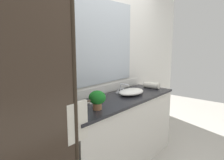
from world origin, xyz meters
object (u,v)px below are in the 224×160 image
at_px(potted_plant, 97,99).
at_px(amenity_bottle_conditioner, 68,104).
at_px(faucet, 121,89).
at_px(rolled_towel_near_edge, 152,85).
at_px(soap_dish, 91,102).
at_px(sink_basin, 131,92).
at_px(amenity_bottle_lotion, 76,112).

relative_size(potted_plant, amenity_bottle_conditioner, 2.11).
distance_m(faucet, potted_plant, 0.80).
relative_size(potted_plant, rolled_towel_near_edge, 0.83).
bearing_deg(potted_plant, rolled_towel_near_edge, 3.45).
bearing_deg(potted_plant, amenity_bottle_conditioner, 119.66).
height_order(faucet, rolled_towel_near_edge, faucet).
distance_m(soap_dish, amenity_bottle_conditioner, 0.29).
distance_m(faucet, soap_dish, 0.63).
distance_m(sink_basin, potted_plant, 0.76).
distance_m(potted_plant, soap_dish, 0.27).
xyz_separation_m(potted_plant, amenity_bottle_conditioner, (-0.16, 0.27, -0.07)).
bearing_deg(sink_basin, faucet, 90.00).
xyz_separation_m(potted_plant, rolled_towel_near_edge, (1.27, 0.08, -0.07)).
bearing_deg(faucet, amenity_bottle_lotion, -167.56).
bearing_deg(faucet, potted_plant, -161.25).
bearing_deg(amenity_bottle_lotion, rolled_towel_near_edge, 1.65).
distance_m(potted_plant, amenity_bottle_conditioner, 0.32).
relative_size(faucet, rolled_towel_near_edge, 0.70).
height_order(amenity_bottle_lotion, amenity_bottle_conditioner, amenity_bottle_conditioner).
bearing_deg(potted_plant, faucet, 18.75).
bearing_deg(soap_dish, sink_basin, -11.69).
relative_size(sink_basin, rolled_towel_near_edge, 1.67).
bearing_deg(sink_basin, amenity_bottle_conditioner, 168.51).
bearing_deg(rolled_towel_near_edge, amenity_bottle_lotion, -178.35).
xyz_separation_m(faucet, potted_plant, (-0.75, -0.26, 0.07)).
relative_size(soap_dish, rolled_towel_near_edge, 0.41).
bearing_deg(sink_basin, rolled_towel_near_edge, -1.41).
relative_size(amenity_bottle_lotion, rolled_towel_near_edge, 0.30).
height_order(soap_dish, amenity_bottle_lotion, amenity_bottle_lotion).
distance_m(amenity_bottle_lotion, rolled_towel_near_edge, 1.53).
xyz_separation_m(amenity_bottle_conditioner, rolled_towel_near_edge, (1.42, -0.20, 0.00)).
height_order(sink_basin, amenity_bottle_conditioner, amenity_bottle_conditioner).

